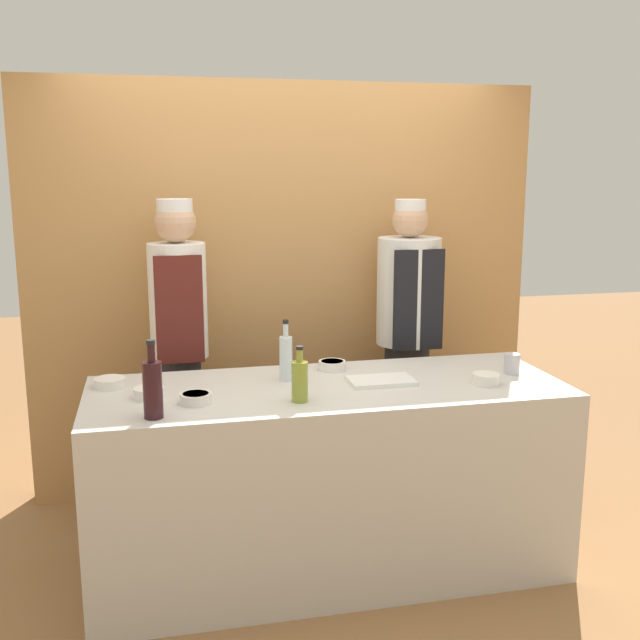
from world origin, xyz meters
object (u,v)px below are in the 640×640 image
(sauce_bowl_yellow, at_px, (332,365))
(cup_steel, at_px, (512,364))
(sauce_bowl_brown, at_px, (149,392))
(bottle_clear, at_px, (286,357))
(chef_right, at_px, (407,339))
(sauce_bowl_red, at_px, (196,398))
(bottle_wine, at_px, (153,388))
(cutting_board, at_px, (381,381))
(sauce_bowl_white, at_px, (110,382))
(sauce_bowl_orange, at_px, (486,378))
(chef_left, at_px, (180,344))
(bottle_oil, at_px, (300,380))

(sauce_bowl_yellow, bearing_deg, cup_steel, -17.37)
(sauce_bowl_brown, height_order, sauce_bowl_yellow, sauce_bowl_brown)
(bottle_clear, bearing_deg, sauce_bowl_yellow, 28.31)
(chef_right, bearing_deg, sauce_bowl_red, -145.60)
(bottle_wine, bearing_deg, cutting_board, 14.93)
(sauce_bowl_white, distance_m, cutting_board, 1.27)
(sauce_bowl_orange, height_order, sauce_bowl_white, sauce_bowl_orange)
(cutting_board, height_order, cup_steel, cup_steel)
(sauce_bowl_red, distance_m, bottle_clear, 0.52)
(chef_left, relative_size, chef_right, 1.01)
(bottle_wine, relative_size, chef_left, 0.18)
(chef_left, bearing_deg, sauce_bowl_brown, -102.68)
(bottle_wine, distance_m, chef_left, 1.04)
(sauce_bowl_yellow, height_order, cup_steel, cup_steel)
(cup_steel, xyz_separation_m, chef_right, (-0.28, 0.73, -0.02))
(bottle_wine, bearing_deg, cup_steel, 9.70)
(sauce_bowl_yellow, xyz_separation_m, bottle_wine, (-0.88, -0.56, 0.10))
(sauce_bowl_yellow, height_order, chef_left, chef_left)
(bottle_oil, relative_size, chef_right, 0.14)
(cutting_board, distance_m, chef_right, 0.84)
(sauce_bowl_orange, bearing_deg, chef_left, 147.48)
(cutting_board, bearing_deg, sauce_bowl_brown, 179.87)
(sauce_bowl_orange, bearing_deg, cutting_board, 164.27)
(cutting_board, bearing_deg, sauce_bowl_yellow, 121.42)
(sauce_bowl_red, relative_size, sauce_bowl_white, 0.96)
(sauce_bowl_orange, relative_size, sauce_bowl_red, 0.92)
(sauce_bowl_red, relative_size, cutting_board, 0.45)
(bottle_oil, height_order, cup_steel, bottle_oil)
(sauce_bowl_yellow, xyz_separation_m, chef_left, (-0.73, 0.47, 0.04))
(sauce_bowl_red, bearing_deg, bottle_oil, -9.75)
(sauce_bowl_yellow, height_order, bottle_wine, bottle_wine)
(sauce_bowl_orange, xyz_separation_m, cutting_board, (-0.47, 0.13, -0.02))
(sauce_bowl_yellow, distance_m, chef_right, 0.73)
(bottle_oil, height_order, chef_right, chef_right)
(sauce_bowl_orange, height_order, chef_left, chef_left)
(bottle_oil, distance_m, chef_right, 1.25)
(chef_right, bearing_deg, sauce_bowl_brown, -153.11)
(chef_left, bearing_deg, sauce_bowl_white, -122.65)
(sauce_bowl_white, xyz_separation_m, cutting_board, (1.25, -0.21, -0.01))
(sauce_bowl_red, relative_size, chef_left, 0.08)
(sauce_bowl_red, distance_m, cup_steel, 1.56)
(sauce_bowl_red, xyz_separation_m, chef_left, (-0.03, 0.87, 0.04))
(sauce_bowl_white, xyz_separation_m, cup_steel, (1.92, -0.20, 0.03))
(bottle_clear, bearing_deg, bottle_wine, -145.94)
(chef_left, bearing_deg, sauce_bowl_yellow, -32.37)
(cup_steel, bearing_deg, bottle_oil, -169.10)
(cutting_board, xyz_separation_m, bottle_wine, (-1.05, -0.28, 0.12))
(sauce_bowl_orange, bearing_deg, cup_steel, 35.92)
(sauce_bowl_red, bearing_deg, bottle_clear, 30.54)
(cutting_board, relative_size, bottle_clear, 1.04)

